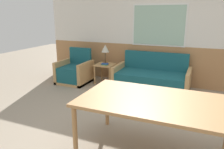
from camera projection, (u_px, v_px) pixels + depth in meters
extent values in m
plane|color=gray|center=(149.00, 136.00, 3.29)|extent=(16.00, 16.00, 0.00)
cube|color=#AD7A4C|center=(175.00, 66.00, 5.49)|extent=(7.20, 0.06, 1.00)
cube|color=silver|center=(180.00, 10.00, 5.12)|extent=(7.20, 0.06, 1.70)
cube|color=white|center=(159.00, 25.00, 5.36)|extent=(1.33, 0.01, 1.02)
cube|color=#99BCA8|center=(159.00, 25.00, 5.35)|extent=(1.25, 0.02, 0.94)
cube|color=tan|center=(151.00, 88.00, 5.29)|extent=(1.76, 0.87, 0.06)
cube|color=#195660|center=(151.00, 80.00, 5.21)|extent=(1.60, 0.79, 0.36)
cube|color=#195660|center=(156.00, 61.00, 5.46)|extent=(1.60, 0.10, 0.44)
cube|color=tan|center=(119.00, 75.00, 5.54)|extent=(0.08, 0.87, 0.56)
cube|color=tan|center=(188.00, 83.00, 4.90)|extent=(0.08, 0.87, 0.56)
cube|color=tan|center=(75.00, 81.00, 5.85)|extent=(0.79, 0.78, 0.06)
cube|color=#195660|center=(74.00, 74.00, 5.78)|extent=(0.63, 0.70, 0.38)
cube|color=#195660|center=(80.00, 56.00, 5.98)|extent=(0.63, 0.10, 0.45)
cube|color=tan|center=(63.00, 71.00, 5.92)|extent=(0.08, 0.78, 0.58)
cube|color=tan|center=(86.00, 73.00, 5.65)|extent=(0.08, 0.78, 0.58)
cube|color=tan|center=(105.00, 65.00, 5.72)|extent=(0.48, 0.48, 0.03)
cylinder|color=tan|center=(95.00, 75.00, 5.68)|extent=(0.04, 0.04, 0.47)
cylinder|color=tan|center=(109.00, 77.00, 5.52)|extent=(0.04, 0.04, 0.47)
cylinder|color=tan|center=(102.00, 71.00, 6.05)|extent=(0.04, 0.04, 0.47)
cylinder|color=tan|center=(116.00, 73.00, 5.89)|extent=(0.04, 0.04, 0.47)
cylinder|color=#4C3823|center=(105.00, 63.00, 5.80)|extent=(0.14, 0.14, 0.02)
cylinder|color=#4C3823|center=(105.00, 57.00, 5.76)|extent=(0.02, 0.02, 0.28)
cone|color=beige|center=(105.00, 48.00, 5.70)|extent=(0.21, 0.21, 0.19)
cube|color=#2D7F3D|center=(105.00, 65.00, 5.62)|extent=(0.15, 0.13, 0.02)
cube|color=#234799|center=(105.00, 64.00, 5.62)|extent=(0.19, 0.13, 0.02)
cube|color=#B27F4C|center=(156.00, 101.00, 2.68)|extent=(1.88, 1.08, 0.04)
cylinder|color=#B27F4C|center=(75.00, 133.00, 2.69)|extent=(0.06, 0.06, 0.71)
cylinder|color=#B27F4C|center=(107.00, 104.00, 3.54)|extent=(0.06, 0.06, 0.71)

